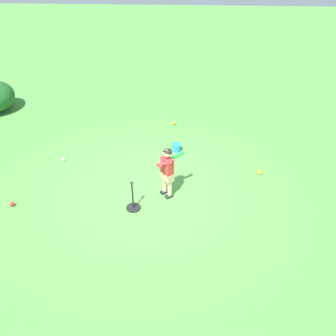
{
  "coord_description": "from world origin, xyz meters",
  "views": [
    {
      "loc": [
        0.78,
        -5.84,
        4.58
      ],
      "look_at": [
        0.46,
        0.17,
        0.45
      ],
      "focal_mm": 38.51,
      "sensor_mm": 36.0,
      "label": 1
    }
  ],
  "objects": [
    {
      "name": "play_ball_midfield",
      "position": [
        2.44,
        0.7,
        0.05
      ],
      "size": [
        0.1,
        0.1,
        0.1
      ],
      "primitive_type": "sphere",
      "color": "yellow",
      "rests_on": "ground"
    },
    {
      "name": "play_ball_behind_batter",
      "position": [
        -2.01,
        1.0,
        0.04
      ],
      "size": [
        0.08,
        0.08,
        0.08
      ],
      "primitive_type": "sphere",
      "color": "white",
      "rests_on": "ground"
    },
    {
      "name": "batting_tee",
      "position": [
        -0.17,
        -0.58,
        0.1
      ],
      "size": [
        0.28,
        0.28,
        0.62
      ],
      "color": "black",
      "rests_on": "ground"
    },
    {
      "name": "play_ball_center_lawn",
      "position": [
        0.5,
        2.94,
        0.04
      ],
      "size": [
        0.09,
        0.09,
        0.09
      ],
      "primitive_type": "sphere",
      "color": "orange",
      "rests_on": "ground"
    },
    {
      "name": "ground_plane",
      "position": [
        0.0,
        0.0,
        0.0
      ],
      "size": [
        40.0,
        40.0,
        0.0
      ],
      "primitive_type": "plane",
      "color": "#519942"
    },
    {
      "name": "child_batter",
      "position": [
        0.46,
        -0.12,
        0.65
      ],
      "size": [
        0.53,
        0.45,
        1.08
      ],
      "color": "#232328",
      "rests_on": "ground"
    },
    {
      "name": "toy_bucket",
      "position": [
        0.6,
        1.58,
        0.1
      ],
      "size": [
        0.22,
        0.22,
        0.19
      ],
      "color": "#2884DB",
      "rests_on": "ground"
    },
    {
      "name": "play_ball_far_left",
      "position": [
        -2.53,
        -0.64,
        0.05
      ],
      "size": [
        0.09,
        0.09,
        0.09
      ],
      "primitive_type": "sphere",
      "color": "red",
      "rests_on": "ground"
    }
  ]
}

